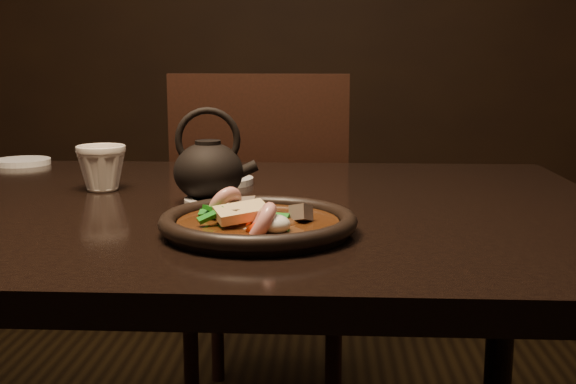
{
  "coord_description": "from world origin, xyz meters",
  "views": [
    {
      "loc": [
        0.34,
        -1.12,
        0.98
      ],
      "look_at": [
        0.29,
        -0.17,
        0.8
      ],
      "focal_mm": 45.0,
      "sensor_mm": 36.0,
      "label": 1
    }
  ],
  "objects_px": {
    "teapot": "(209,168)",
    "plate": "(258,223)",
    "chair": "(266,240)",
    "tea_cup": "(102,166)",
    "table": "(115,248)"
  },
  "relations": [
    {
      "from": "tea_cup",
      "to": "teapot",
      "type": "distance_m",
      "value": 0.23
    },
    {
      "from": "plate",
      "to": "tea_cup",
      "type": "xyz_separation_m",
      "value": [
        -0.3,
        0.29,
        0.03
      ]
    },
    {
      "from": "chair",
      "to": "tea_cup",
      "type": "xyz_separation_m",
      "value": [
        -0.23,
        -0.59,
        0.28
      ]
    },
    {
      "from": "teapot",
      "to": "plate",
      "type": "bearing_deg",
      "value": -72.07
    },
    {
      "from": "plate",
      "to": "chair",
      "type": "bearing_deg",
      "value": 94.25
    },
    {
      "from": "plate",
      "to": "table",
      "type": "bearing_deg",
      "value": 141.8
    },
    {
      "from": "chair",
      "to": "tea_cup",
      "type": "height_order",
      "value": "chair"
    },
    {
      "from": "teapot",
      "to": "chair",
      "type": "bearing_deg",
      "value": 79.18
    },
    {
      "from": "table",
      "to": "chair",
      "type": "height_order",
      "value": "chair"
    },
    {
      "from": "table",
      "to": "plate",
      "type": "xyz_separation_m",
      "value": [
        0.25,
        -0.2,
        0.09
      ]
    },
    {
      "from": "plate",
      "to": "teapot",
      "type": "height_order",
      "value": "teapot"
    },
    {
      "from": "chair",
      "to": "teapot",
      "type": "relative_size",
      "value": 6.32
    },
    {
      "from": "table",
      "to": "plate",
      "type": "relative_size",
      "value": 6.11
    },
    {
      "from": "chair",
      "to": "plate",
      "type": "bearing_deg",
      "value": 96.24
    },
    {
      "from": "table",
      "to": "teapot",
      "type": "height_order",
      "value": "teapot"
    }
  ]
}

